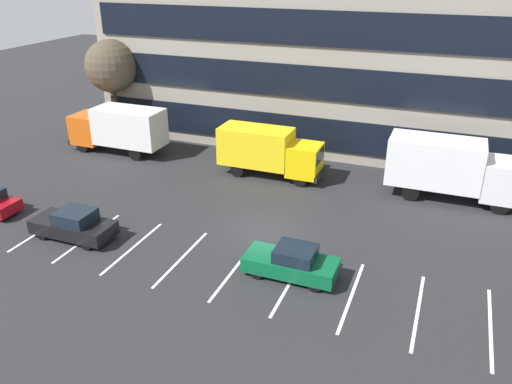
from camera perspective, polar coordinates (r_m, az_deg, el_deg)
The scene contains 9 objects.
ground_plane at distance 27.64m, azimuth 0.97°, elevation -4.30°, with size 120.00×120.00×0.00m, color #262628.
office_building at distance 41.70m, azimuth 10.24°, elevation 18.30°, with size 36.97×13.31×18.00m.
lot_markings at distance 24.36m, azimuth -2.50°, elevation -8.69°, with size 22.54×5.40×0.01m.
box_truck_white at distance 32.57m, azimuth 21.05°, elevation 2.63°, with size 7.91×2.62×3.67m.
box_truck_orange at distance 39.47m, azimuth -15.09°, elevation 6.98°, with size 7.45×2.47×3.45m.
box_truck_yellow_all at distance 33.89m, azimuth 1.38°, elevation 4.72°, with size 6.95×2.30×3.22m.
sedan_black at distance 28.26m, azimuth -19.70°, elevation -3.47°, with size 4.41×1.85×1.58m.
sedan_forest at distance 23.60m, azimuth 4.02°, elevation -7.86°, with size 4.28×1.79×1.53m.
bare_tree at distance 42.77m, azimuth -15.86°, elevation 13.38°, with size 4.12×4.12×7.73m.
Camera 1 is at (8.42, -22.65, 13.41)m, focal length 35.77 mm.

